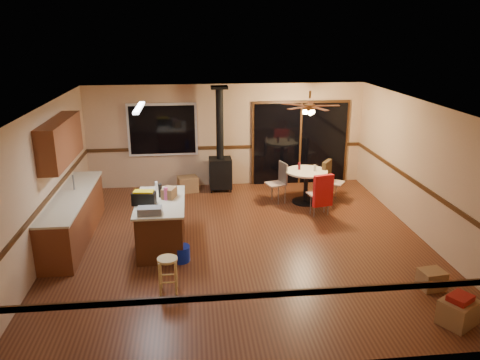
{
  "coord_description": "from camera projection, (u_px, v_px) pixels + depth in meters",
  "views": [
    {
      "loc": [
        -0.9,
        -8.11,
        3.9
      ],
      "look_at": [
        0.0,
        0.3,
        1.15
      ],
      "focal_mm": 35.0,
      "sensor_mm": 36.0,
      "label": 1
    }
  ],
  "objects": [
    {
      "name": "countertop",
      "position": [
        71.0,
        196.0,
        8.84
      ],
      "size": [
        0.64,
        3.04,
        0.04
      ],
      "primitive_type": "cube",
      "color": "beige",
      "rests_on": "lower_cabinets"
    },
    {
      "name": "box_small_red",
      "position": [
        460.0,
        298.0,
        6.37
      ],
      "size": [
        0.4,
        0.38,
        0.08
      ],
      "primitive_type": "cube",
      "rotation": [
        0.0,
        0.0,
        0.54
      ],
      "color": "maroon",
      "rests_on": "box_corner_a"
    },
    {
      "name": "toolbox_grey",
      "position": [
        150.0,
        211.0,
        7.9
      ],
      "size": [
        0.41,
        0.23,
        0.13
      ],
      "primitive_type": "cube",
      "rotation": [
        0.0,
        0.0,
        -0.0
      ],
      "color": "slate",
      "rests_on": "kitchen_island"
    },
    {
      "name": "floor",
      "position": [
        242.0,
        242.0,
        8.96
      ],
      "size": [
        7.0,
        7.0,
        0.0
      ],
      "primitive_type": "plane",
      "color": "#542A17",
      "rests_on": "ground"
    },
    {
      "name": "bottle_white",
      "position": [
        156.0,
        186.0,
        9.07
      ],
      "size": [
        0.07,
        0.07,
        0.17
      ],
      "primitive_type": "cylinder",
      "rotation": [
        0.0,
        0.0,
        -0.38
      ],
      "color": "white",
      "rests_on": "kitchen_island"
    },
    {
      "name": "toolbox_black",
      "position": [
        144.0,
        198.0,
        8.33
      ],
      "size": [
        0.44,
        0.27,
        0.23
      ],
      "primitive_type": "cube",
      "rotation": [
        0.0,
        0.0,
        -0.13
      ],
      "color": "black",
      "rests_on": "kitchen_island"
    },
    {
      "name": "lower_cabinets",
      "position": [
        74.0,
        218.0,
        8.98
      ],
      "size": [
        0.6,
        3.0,
        0.86
      ],
      "primitive_type": "cube",
      "color": "brown",
      "rests_on": "ground"
    },
    {
      "name": "chair_rail",
      "position": [
        242.0,
        193.0,
        8.65
      ],
      "size": [
        7.0,
        7.0,
        0.08
      ],
      "primitive_type": null,
      "color": "#3B210E",
      "rests_on": "ground"
    },
    {
      "name": "glass_red",
      "position": [
        299.0,
        166.0,
        10.8
      ],
      "size": [
        0.08,
        0.08,
        0.17
      ],
      "primitive_type": "cylinder",
      "rotation": [
        0.0,
        0.0,
        0.27
      ],
      "color": "#590C14",
      "rests_on": "dining_table"
    },
    {
      "name": "box_under_window",
      "position": [
        188.0,
        184.0,
        11.67
      ],
      "size": [
        0.55,
        0.48,
        0.38
      ],
      "primitive_type": "cube",
      "rotation": [
        0.0,
        0.0,
        0.21
      ],
      "color": "olive",
      "rests_on": "floor"
    },
    {
      "name": "ceiling",
      "position": [
        242.0,
        106.0,
        8.16
      ],
      "size": [
        7.0,
        7.0,
        0.0
      ],
      "primitive_type": "plane",
      "rotation": [
        3.14,
        0.0,
        0.0
      ],
      "color": "silver",
      "rests_on": "ground"
    },
    {
      "name": "box_corner_a",
      "position": [
        458.0,
        312.0,
        6.43
      ],
      "size": [
        0.61,
        0.58,
        0.36
      ],
      "primitive_type": "cube",
      "rotation": [
        0.0,
        0.0,
        0.54
      ],
      "color": "olive",
      "rests_on": "floor"
    },
    {
      "name": "chair_left",
      "position": [
        280.0,
        178.0,
        10.87
      ],
      "size": [
        0.5,
        0.5,
        0.51
      ],
      "color": "tan",
      "rests_on": "ground"
    },
    {
      "name": "sliding_door",
      "position": [
        300.0,
        144.0,
        12.09
      ],
      "size": [
        2.52,
        0.1,
        2.1
      ],
      "primitive_type": "cube",
      "color": "black",
      "rests_on": "ground"
    },
    {
      "name": "chair_right",
      "position": [
        327.0,
        175.0,
        11.01
      ],
      "size": [
        0.62,
        0.61,
        0.7
      ],
      "color": "tan",
      "rests_on": "ground"
    },
    {
      "name": "glass_cream",
      "position": [
        315.0,
        168.0,
        10.7
      ],
      "size": [
        0.07,
        0.07,
        0.14
      ],
      "primitive_type": "cylinder",
      "rotation": [
        0.0,
        0.0,
        0.1
      ],
      "color": "beige",
      "rests_on": "dining_table"
    },
    {
      "name": "upper_cabinets",
      "position": [
        60.0,
        141.0,
        8.7
      ],
      "size": [
        0.35,
        2.0,
        0.8
      ],
      "primitive_type": "cube",
      "color": "brown",
      "rests_on": "ground"
    },
    {
      "name": "bottle_pink",
      "position": [
        166.0,
        194.0,
        8.54
      ],
      "size": [
        0.1,
        0.1,
        0.24
      ],
      "primitive_type": "cylinder",
      "rotation": [
        0.0,
        0.0,
        -0.38
      ],
      "color": "#D84C8C",
      "rests_on": "kitchen_island"
    },
    {
      "name": "box_on_island",
      "position": [
        169.0,
        193.0,
        8.66
      ],
      "size": [
        0.3,
        0.34,
        0.19
      ],
      "primitive_type": "cube",
      "rotation": [
        0.0,
        0.0,
        -0.35
      ],
      "color": "olive",
      "rests_on": "kitchen_island"
    },
    {
      "name": "wood_stove",
      "position": [
        220.0,
        162.0,
        11.6
      ],
      "size": [
        0.55,
        0.5,
        2.52
      ],
      "color": "black",
      "rests_on": "ground"
    },
    {
      "name": "ceiling_fan",
      "position": [
        309.0,
        109.0,
        10.31
      ],
      "size": [
        0.24,
        0.24,
        0.55
      ],
      "color": "brown",
      "rests_on": "ceiling"
    },
    {
      "name": "kitchen_island",
      "position": [
        161.0,
        223.0,
        8.67
      ],
      "size": [
        0.88,
        1.68,
        0.9
      ],
      "color": "#4A2512",
      "rests_on": "ground"
    },
    {
      "name": "box_corner_b",
      "position": [
        432.0,
        279.0,
        7.33
      ],
      "size": [
        0.41,
        0.37,
        0.3
      ],
      "primitive_type": "cube",
      "rotation": [
        0.0,
        0.0,
        0.14
      ],
      "color": "olive",
      "rests_on": "floor"
    },
    {
      "name": "wall_front",
      "position": [
        276.0,
        271.0,
        5.25
      ],
      "size": [
        7.0,
        0.0,
        7.0
      ],
      "primitive_type": "plane",
      "rotation": [
        -1.57,
        0.0,
        0.0
      ],
      "color": "tan",
      "rests_on": "ground"
    },
    {
      "name": "chair_near",
      "position": [
        323.0,
        190.0,
        9.99
      ],
      "size": [
        0.51,
        0.54,
        0.7
      ],
      "color": "tan",
      "rests_on": "ground"
    },
    {
      "name": "dining_table",
      "position": [
        306.0,
        181.0,
        10.83
      ],
      "size": [
        0.97,
        0.97,
        0.78
      ],
      "color": "black",
      "rests_on": "ground"
    },
    {
      "name": "bar_stool",
      "position": [
        168.0,
        275.0,
        7.2
      ],
      "size": [
        0.39,
        0.39,
        0.57
      ],
      "primitive_type": "cylinder",
      "rotation": [
        0.0,
        0.0,
        -0.31
      ],
      "color": "#D5BA70",
      "rests_on": "floor"
    },
    {
      "name": "bottle_dark",
      "position": [
        160.0,
        191.0,
        8.68
      ],
      "size": [
        0.09,
        0.09,
        0.26
      ],
      "primitive_type": "cylinder",
      "rotation": [
        0.0,
        0.0,
        -0.2
      ],
      "color": "black",
      "rests_on": "kitchen_island"
    },
    {
      "name": "window",
      "position": [
        163.0,
        130.0,
        11.6
      ],
      "size": [
        1.72,
        0.1,
        1.32
      ],
      "primitive_type": "cube",
      "color": "black",
      "rests_on": "ground"
    },
    {
      "name": "fluorescent_strip",
      "position": [
        139.0,
        108.0,
        8.27
      ],
      "size": [
        0.1,
        1.2,
        0.04
      ],
      "primitive_type": "cube",
      "color": "white",
      "rests_on": "ceiling"
    },
    {
      "name": "toolbox_yellow_lid",
      "position": [
        144.0,
        192.0,
        8.29
      ],
      "size": [
        0.37,
        0.23,
        0.03
      ],
      "primitive_type": "cube",
      "rotation": [
        0.0,
        0.0,
        -0.13
      ],
      "color": "gold",
      "rests_on": "toolbox_black"
    },
    {
      "name": "wall_back",
      "position": [
        227.0,
        136.0,
        11.87
      ],
      "size": [
        7.0,
        0.0,
        7.0
      ],
      "primitive_type": "plane",
      "rotation": [
        1.57,
        0.0,
        0.0
      ],
      "color": "tan",
      "rests_on": "ground"
    },
    {
      "name": "wall_left",
      "position": [
        44.0,
        184.0,
        8.21
      ],
      "size": [
        0.0,
        7.0,
        7.0
      ],
      "primitive_type": "plane",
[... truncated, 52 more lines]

